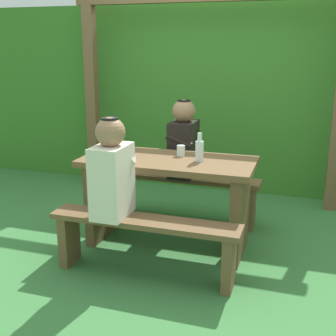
% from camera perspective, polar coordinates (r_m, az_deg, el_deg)
% --- Properties ---
extents(ground_plane, '(12.00, 12.00, 0.00)m').
position_cam_1_polar(ground_plane, '(3.84, 0.00, -9.71)').
color(ground_plane, '#38743A').
extents(hedge_backdrop, '(6.40, 0.63, 2.08)m').
position_cam_1_polar(hedge_backdrop, '(5.33, 6.31, 9.07)').
color(hedge_backdrop, '#387426').
rests_on(hedge_backdrop, ground_plane).
extents(pergola_post_left, '(0.12, 0.12, 2.05)m').
position_cam_1_polar(pergola_post_left, '(5.23, -9.72, 8.68)').
color(pergola_post_left, brown).
rests_on(pergola_post_left, ground_plane).
extents(picnic_table, '(1.40, 0.64, 0.75)m').
position_cam_1_polar(picnic_table, '(3.65, 0.00, -2.47)').
color(picnic_table, brown).
rests_on(picnic_table, ground_plane).
extents(bench_near, '(1.40, 0.24, 0.44)m').
position_cam_1_polar(bench_near, '(3.22, -3.08, -8.65)').
color(bench_near, brown).
rests_on(bench_near, ground_plane).
extents(bench_far, '(1.40, 0.24, 0.44)m').
position_cam_1_polar(bench_far, '(4.21, 2.33, -2.67)').
color(bench_far, brown).
rests_on(bench_far, ground_plane).
extents(person_white_shirt, '(0.25, 0.35, 0.72)m').
position_cam_1_polar(person_white_shirt, '(3.16, -7.25, -0.43)').
color(person_white_shirt, silver).
rests_on(person_white_shirt, bench_near).
extents(person_black_coat, '(0.25, 0.35, 0.72)m').
position_cam_1_polar(person_black_coat, '(4.10, 2.00, 3.43)').
color(person_black_coat, black).
rests_on(person_black_coat, bench_far).
extents(drinking_glass, '(0.07, 0.07, 0.09)m').
position_cam_1_polar(drinking_glass, '(3.67, 1.68, 2.26)').
color(drinking_glass, silver).
rests_on(drinking_glass, picnic_table).
extents(bottle_left, '(0.07, 0.07, 0.23)m').
position_cam_1_polar(bottle_left, '(3.49, 4.10, 2.36)').
color(bottle_left, silver).
rests_on(bottle_left, picnic_table).
extents(cell_phone, '(0.09, 0.15, 0.01)m').
position_cam_1_polar(cell_phone, '(3.64, -5.07, 1.48)').
color(cell_phone, silver).
rests_on(cell_phone, picnic_table).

